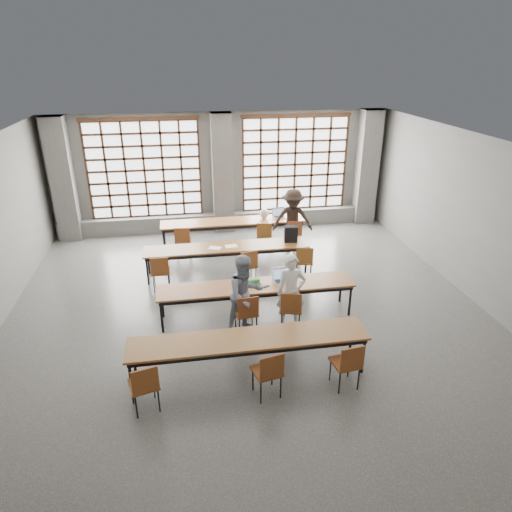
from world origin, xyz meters
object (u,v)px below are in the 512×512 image
(desk_row_a, at_px, (233,223))
(chair_mid_right, at_px, (304,259))
(desk_row_b, at_px, (227,249))
(desk_row_d, at_px, (249,341))
(backpack, at_px, (291,234))
(student_back, at_px, (293,219))
(student_female, at_px, (245,295))
(chair_mid_left, at_px, (160,269))
(phone, at_px, (266,286))
(desk_row_c, at_px, (256,288))
(laptop_front, at_px, (282,278))
(chair_front_left, at_px, (247,310))
(mouse, at_px, (302,281))
(chair_mid_centre, at_px, (248,263))
(laptop_back, at_px, (279,215))
(chair_near_left, at_px, (144,383))
(green_box, at_px, (253,281))
(red_pouch, at_px, (144,382))
(chair_near_mid, at_px, (269,370))
(chair_back_mid, at_px, (264,234))
(chair_near_right, at_px, (348,361))
(plastic_bag, at_px, (264,214))
(chair_back_left, at_px, (183,239))
(student_male, at_px, (291,292))
(chair_back_right, at_px, (293,232))
(chair_front_right, at_px, (291,306))

(desk_row_a, bearing_deg, chair_mid_right, -59.55)
(desk_row_b, distance_m, desk_row_d, 3.92)
(backpack, bearing_deg, desk_row_b, -171.32)
(student_back, bearing_deg, student_female, -106.08)
(chair_mid_left, xyz_separation_m, phone, (2.15, -1.57, 0.20))
(desk_row_c, xyz_separation_m, laptop_front, (0.55, 0.11, 0.13))
(chair_front_left, xyz_separation_m, mouse, (1.24, 0.61, 0.21))
(mouse, bearing_deg, desk_row_a, 103.84)
(chair_mid_centre, distance_m, laptop_back, 2.85)
(student_female, distance_m, laptop_back, 4.79)
(chair_mid_left, xyz_separation_m, chair_near_left, (-0.14, -3.92, 0.00))
(green_box, xyz_separation_m, red_pouch, (-2.09, -2.45, -0.28))
(laptop_front, bearing_deg, laptop_back, 78.65)
(desk_row_c, xyz_separation_m, chair_near_mid, (-0.22, -2.45, -0.13))
(desk_row_b, distance_m, mouse, 2.50)
(chair_near_mid, bearing_deg, phone, 80.37)
(chair_back_mid, height_order, chair_mid_centre, same)
(chair_near_left, distance_m, backpack, 5.70)
(student_back, xyz_separation_m, green_box, (-1.63, -3.32, -0.07))
(desk_row_a, xyz_separation_m, chair_near_right, (1.09, -6.35, -0.13))
(chair_back_mid, distance_m, plastic_bag, 0.77)
(phone, relative_size, plastic_bag, 0.45)
(chair_back_left, xyz_separation_m, chair_back_mid, (2.20, 0.00, 0.00))
(backpack, bearing_deg, student_female, -113.10)
(desk_row_b, relative_size, chair_mid_left, 4.55)
(chair_near_left, bearing_deg, mouse, 38.40)
(mouse, relative_size, plastic_bag, 0.34)
(chair_near_left, relative_size, chair_near_mid, 1.00)
(desk_row_b, bearing_deg, phone, -75.96)
(green_box, bearing_deg, chair_front_left, -108.85)
(desk_row_c, xyz_separation_m, chair_front_left, (-0.29, -0.63, -0.13))
(phone, bearing_deg, green_box, 141.95)
(desk_row_c, height_order, green_box, green_box)
(chair_near_mid, bearing_deg, chair_mid_centre, 86.16)
(chair_front_left, distance_m, student_female, 0.30)
(chair_back_left, bearing_deg, desk_row_c, -66.46)
(chair_back_left, distance_m, student_male, 4.29)
(chair_near_right, height_order, plastic_bag, plastic_bag)
(desk_row_b, relative_size, chair_back_right, 4.55)
(chair_near_mid, bearing_deg, student_female, 92.38)
(chair_mid_centre, distance_m, green_box, 1.42)
(desk_row_a, distance_m, laptop_back, 1.36)
(chair_mid_right, bearing_deg, chair_front_right, -111.59)
(chair_mid_left, distance_m, red_pouch, 3.85)
(desk_row_c, distance_m, chair_mid_centre, 1.48)
(chair_mid_centre, distance_m, laptop_front, 1.48)
(desk_row_b, xyz_separation_m, chair_back_mid, (1.14, 1.17, -0.13))
(chair_back_right, height_order, chair_mid_left, same)
(laptop_back, bearing_deg, backpack, -93.09)
(plastic_bag, bearing_deg, chair_back_mid, -99.52)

